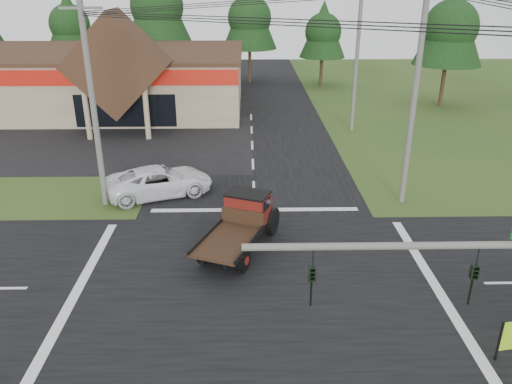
{
  "coord_description": "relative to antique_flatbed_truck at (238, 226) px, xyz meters",
  "views": [
    {
      "loc": [
        -0.37,
        -16.56,
        11.13
      ],
      "look_at": [
        0.02,
        4.29,
        2.2
      ],
      "focal_mm": 35.0,
      "sensor_mm": 36.0,
      "label": 1
    }
  ],
  "objects": [
    {
      "name": "ground",
      "position": [
        0.78,
        -2.97,
        -1.16
      ],
      "size": [
        120.0,
        120.0,
        0.0
      ],
      "primitive_type": "plane",
      "color": "#2C4D1B",
      "rests_on": "ground"
    },
    {
      "name": "road_ns",
      "position": [
        0.78,
        -2.97,
        -1.15
      ],
      "size": [
        12.0,
        120.0,
        0.02
      ],
      "primitive_type": "cube",
      "color": "black",
      "rests_on": "ground"
    },
    {
      "name": "road_ew",
      "position": [
        0.78,
        -2.97,
        -1.15
      ],
      "size": [
        120.0,
        12.0,
        0.02
      ],
      "primitive_type": "cube",
      "color": "black",
      "rests_on": "ground"
    },
    {
      "name": "parking_apron",
      "position": [
        -13.22,
        16.03,
        -1.15
      ],
      "size": [
        28.0,
        14.0,
        0.02
      ],
      "primitive_type": "cube",
      "color": "black",
      "rests_on": "ground"
    },
    {
      "name": "cvs_building",
      "position": [
        -14.93,
        26.59,
        1.62
      ],
      "size": [
        30.4,
        18.2,
        9.19
      ],
      "color": "gray",
      "rests_on": "ground"
    },
    {
      "name": "utility_pole_nw",
      "position": [
        -7.22,
        5.03,
        4.23
      ],
      "size": [
        2.0,
        0.3,
        10.5
      ],
      "color": "#595651",
      "rests_on": "ground"
    },
    {
      "name": "utility_pole_ne",
      "position": [
        8.78,
        5.03,
        4.73
      ],
      "size": [
        2.0,
        0.3,
        11.5
      ],
      "color": "#595651",
      "rests_on": "ground"
    },
    {
      "name": "utility_pole_n",
      "position": [
        8.78,
        19.03,
        4.58
      ],
      "size": [
        2.0,
        0.3,
        11.2
      ],
      "color": "#595651",
      "rests_on": "ground"
    },
    {
      "name": "tree_row_b",
      "position": [
        -19.22,
        39.03,
        5.54
      ],
      "size": [
        5.6,
        5.6,
        10.1
      ],
      "color": "#332316",
      "rests_on": "ground"
    },
    {
      "name": "tree_row_c",
      "position": [
        -9.22,
        38.03,
        7.56
      ],
      "size": [
        7.28,
        7.28,
        13.13
      ],
      "color": "#332316",
      "rests_on": "ground"
    },
    {
      "name": "tree_row_d",
      "position": [
        0.78,
        39.03,
        6.21
      ],
      "size": [
        6.16,
        6.16,
        11.11
      ],
      "color": "#332316",
      "rests_on": "ground"
    },
    {
      "name": "tree_row_e",
      "position": [
        8.78,
        37.03,
        4.87
      ],
      "size": [
        5.04,
        5.04,
        9.09
      ],
      "color": "#332316",
      "rests_on": "ground"
    },
    {
      "name": "tree_side_ne",
      "position": [
        18.78,
        27.03,
        6.21
      ],
      "size": [
        6.16,
        6.16,
        11.11
      ],
      "color": "#332316",
      "rests_on": "ground"
    },
    {
      "name": "antique_flatbed_truck",
      "position": [
        0.0,
        0.0,
        0.0
      ],
      "size": [
        4.04,
        5.95,
        2.32
      ],
      "primitive_type": null,
      "rotation": [
        0.0,
        0.0,
        -0.38
      ],
      "color": "#551A0C",
      "rests_on": "ground"
    },
    {
      "name": "white_pickup",
      "position": [
        -4.46,
        6.18,
        -0.36
      ],
      "size": [
        6.38,
        4.57,
        1.61
      ],
      "primitive_type": "imported",
      "rotation": [
        0.0,
        0.0,
        1.94
      ],
      "color": "white",
      "rests_on": "ground"
    }
  ]
}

